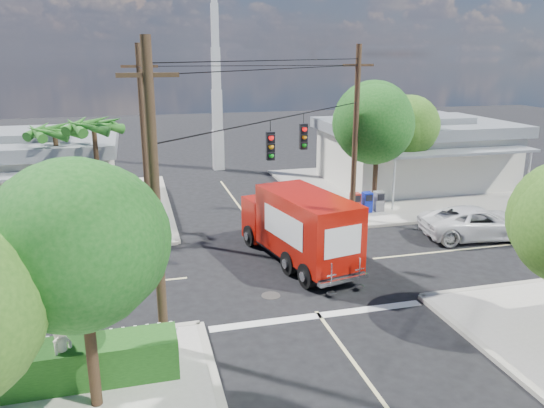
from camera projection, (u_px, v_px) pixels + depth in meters
name	position (u px, v px, depth m)	size (l,w,h in m)	color
ground	(284.00, 268.00, 21.91)	(120.00, 120.00, 0.00)	black
sidewalk_ne	(398.00, 188.00, 34.67)	(14.12, 14.12, 0.14)	#A6A196
sidewalk_nw	(42.00, 212.00, 29.35)	(14.12, 14.12, 0.14)	#A6A196
road_markings	(295.00, 282.00, 20.54)	(32.00, 32.00, 0.01)	beige
building_ne	(415.00, 150.00, 35.47)	(11.80, 10.20, 4.50)	silver
building_nw	(20.00, 170.00, 29.97)	(10.80, 10.20, 4.30)	beige
radio_tower	(217.00, 95.00, 39.10)	(0.80, 0.80, 17.00)	silver
tree_sw_front	(81.00, 246.00, 12.00)	(3.88, 3.78, 6.03)	#422D1C
tree_ne_front	(378.00, 126.00, 28.66)	(4.21, 4.14, 6.66)	#422D1C
tree_ne_back	(402.00, 130.00, 31.50)	(3.77, 3.66, 5.82)	#422D1C
palm_nw_front	(94.00, 129.00, 25.68)	(3.01, 3.08, 5.59)	#422D1C
palm_nw_back	(55.00, 133.00, 26.69)	(3.01, 3.08, 5.19)	#422D1C
utility_poles	(237.00, 151.00, 21.74)	(12.00, 10.68, 9.00)	#473321
picket_fence	(69.00, 349.00, 14.60)	(5.94, 0.06, 1.00)	silver
hedge_sw	(57.00, 366.00, 13.81)	(6.20, 1.20, 1.10)	#184514
vending_boxes	(367.00, 202.00, 29.08)	(1.90, 0.50, 1.10)	#A6241B
delivery_truck	(299.00, 227.00, 22.14)	(3.56, 7.42, 3.09)	black
parked_car	(478.00, 223.00, 25.32)	(2.50, 5.42, 1.51)	silver
pedestrian	(63.00, 357.00, 13.56)	(0.66, 0.43, 1.80)	beige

